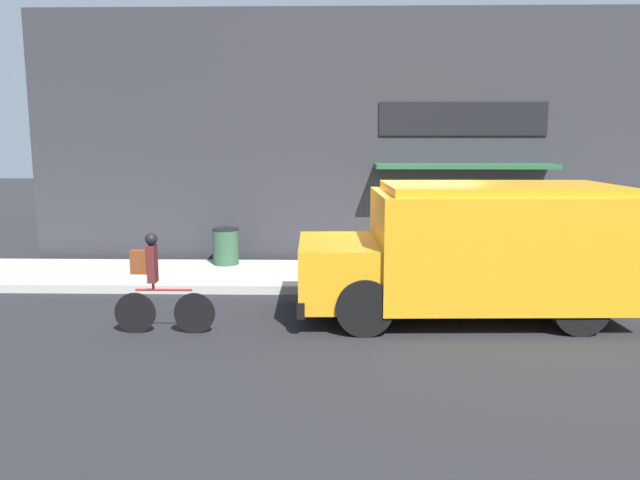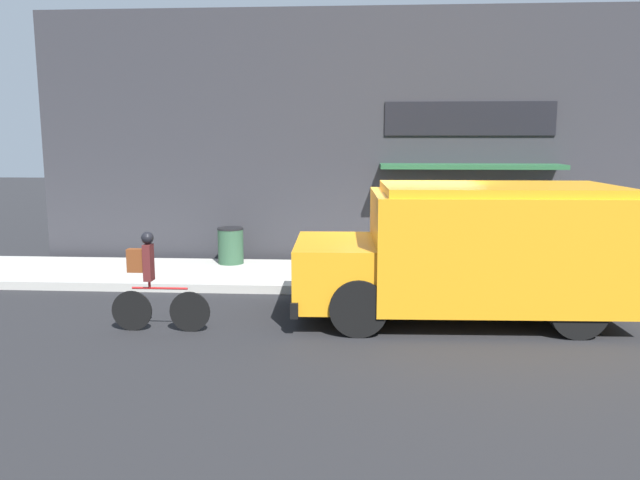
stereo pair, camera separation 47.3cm
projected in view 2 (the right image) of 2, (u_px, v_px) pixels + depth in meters
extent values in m
plane|color=#232326|center=(405.00, 296.00, 11.80)|extent=(70.00, 70.00, 0.00)
cube|color=#ADAAA3|center=(401.00, 277.00, 13.08)|extent=(28.00, 2.62, 0.17)
cube|color=#2D2D33|center=(399.00, 140.00, 14.26)|extent=(16.79, 0.18, 5.86)
cube|color=black|center=(470.00, 119.00, 13.97)|extent=(3.80, 0.05, 0.75)
cube|color=#235633|center=(471.00, 166.00, 13.73)|extent=(3.99, 0.87, 0.10)
cube|color=orange|center=(496.00, 247.00, 10.18)|extent=(4.08, 2.46, 1.79)
cube|color=orange|center=(335.00, 270.00, 10.32)|extent=(1.34, 2.18, 0.98)
cube|color=orange|center=(499.00, 189.00, 10.02)|extent=(3.76, 2.26, 0.13)
cube|color=black|center=(299.00, 293.00, 10.40)|extent=(0.20, 2.28, 0.24)
cube|color=red|center=(418.00, 229.00, 11.59)|extent=(0.04, 0.44, 0.44)
cylinder|color=black|center=(355.00, 278.00, 11.36)|extent=(0.89, 0.29, 0.88)
cylinder|color=black|center=(358.00, 308.00, 9.38)|extent=(0.89, 0.29, 0.88)
cylinder|color=black|center=(536.00, 280.00, 11.25)|extent=(0.89, 0.29, 0.88)
cylinder|color=black|center=(578.00, 310.00, 9.28)|extent=(0.89, 0.29, 0.88)
cylinder|color=black|center=(190.00, 312.00, 9.61)|extent=(0.63, 0.04, 0.63)
cylinder|color=black|center=(132.00, 311.00, 9.67)|extent=(0.63, 0.04, 0.63)
cylinder|color=red|center=(160.00, 288.00, 9.58)|extent=(0.87, 0.04, 0.04)
cylinder|color=red|center=(149.00, 284.00, 9.58)|extent=(0.04, 0.04, 0.12)
cube|color=#561E1E|center=(148.00, 263.00, 9.53)|extent=(0.12, 0.20, 0.56)
sphere|color=black|center=(147.00, 238.00, 9.47)|extent=(0.19, 0.19, 0.19)
cube|color=brown|center=(136.00, 260.00, 9.54)|extent=(0.26, 0.14, 0.36)
cylinder|color=#2D5138|center=(231.00, 246.00, 14.04)|extent=(0.57, 0.57, 0.77)
cylinder|color=black|center=(230.00, 229.00, 13.97)|extent=(0.58, 0.58, 0.04)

